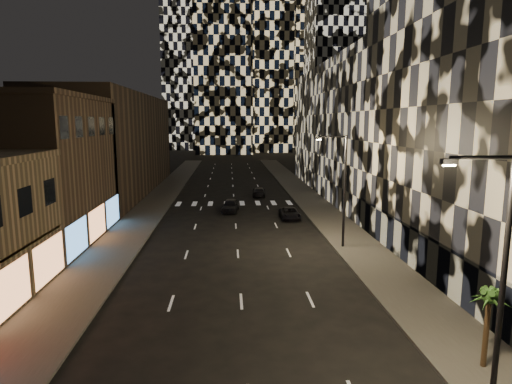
{
  "coord_description": "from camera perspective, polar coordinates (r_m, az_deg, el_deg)",
  "views": [
    {
      "loc": [
        -0.64,
        -3.2,
        10.18
      ],
      "look_at": [
        0.99,
        22.17,
        6.0
      ],
      "focal_mm": 30.0,
      "sensor_mm": 36.0,
      "label": 1
    }
  ],
  "objects": [
    {
      "name": "sidewalk_left",
      "position": [
        54.96,
        -13.41,
        -1.52
      ],
      "size": [
        4.0,
        120.0,
        0.15
      ],
      "primitive_type": "cube",
      "color": "#47443F",
      "rests_on": "ground"
    },
    {
      "name": "sidewalk_right",
      "position": [
        55.19,
        7.52,
        -1.3
      ],
      "size": [
        4.0,
        120.0,
        0.15
      ],
      "primitive_type": "cube",
      "color": "#47443F",
      "rests_on": "ground"
    },
    {
      "name": "curb_left",
      "position": [
        54.64,
        -11.24,
        -1.51
      ],
      "size": [
        0.2,
        120.0,
        0.15
      ],
      "primitive_type": "cube",
      "color": "#4C4C47",
      "rests_on": "ground"
    },
    {
      "name": "curb_right",
      "position": [
        54.82,
        5.36,
        -1.33
      ],
      "size": [
        0.2,
        120.0,
        0.15
      ],
      "primitive_type": "cube",
      "color": "#4C4C47",
      "rests_on": "ground"
    },
    {
      "name": "retail_brown",
      "position": [
        40.4,
        -27.55,
        2.33
      ],
      "size": [
        10.0,
        15.0,
        12.0
      ],
      "primitive_type": "cube",
      "color": "brown",
      "rests_on": "ground"
    },
    {
      "name": "retail_filler_left",
      "position": [
        65.37,
        -18.26,
        6.08
      ],
      "size": [
        10.0,
        40.0,
        14.0
      ],
      "primitive_type": "cube",
      "color": "brown",
      "rests_on": "ground"
    },
    {
      "name": "midrise_base",
      "position": [
        31.78,
        20.69,
        -7.13
      ],
      "size": [
        0.6,
        25.0,
        3.0
      ],
      "primitive_type": "cube",
      "color": "#383838",
      "rests_on": "ground"
    },
    {
      "name": "midrise_filler_right",
      "position": [
        63.65,
        15.41,
        7.94
      ],
      "size": [
        16.0,
        40.0,
        18.0
      ],
      "primitive_type": "cube",
      "color": "#232326",
      "rests_on": "ground"
    },
    {
      "name": "tower_center_low",
      "position": [
        147.99,
        -4.45,
        23.91
      ],
      "size": [
        18.0,
        18.0,
        95.0
      ],
      "primitive_type": "cube",
      "color": "black",
      "rests_on": "ground"
    },
    {
      "name": "streetlight_near",
      "position": [
        16.69,
        29.53,
        -8.72
      ],
      "size": [
        2.55,
        0.25,
        9.0
      ],
      "color": "black",
      "rests_on": "sidewalk_right"
    },
    {
      "name": "streetlight_far",
      "position": [
        34.74,
        11.38,
        1.16
      ],
      "size": [
        2.55,
        0.25,
        9.0
      ],
      "color": "black",
      "rests_on": "sidewalk_right"
    },
    {
      "name": "car_dark_midlane",
      "position": [
        49.09,
        -3.43,
        -1.8
      ],
      "size": [
        2.27,
        4.43,
        1.44
      ],
      "primitive_type": "imported",
      "rotation": [
        0.0,
        0.0,
        -0.14
      ],
      "color": "black",
      "rests_on": "ground"
    },
    {
      "name": "car_dark_oncoming",
      "position": [
        59.25,
        0.39,
        0.03
      ],
      "size": [
        1.95,
        4.26,
        1.21
      ],
      "primitive_type": "imported",
      "rotation": [
        0.0,
        0.0,
        3.08
      ],
      "color": "black",
      "rests_on": "ground"
    },
    {
      "name": "car_dark_rightlane",
      "position": [
        45.48,
        4.53,
        -2.87
      ],
      "size": [
        1.98,
        4.27,
        1.19
      ],
      "primitive_type": "imported",
      "rotation": [
        0.0,
        0.0,
        -0.0
      ],
      "color": "black",
      "rests_on": "ground"
    },
    {
      "name": "palm_tree",
      "position": [
        20.23,
        28.63,
        -12.75
      ],
      "size": [
        1.74,
        1.72,
        3.41
      ],
      "color": "#47331E",
      "rests_on": "sidewalk_right"
    }
  ]
}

